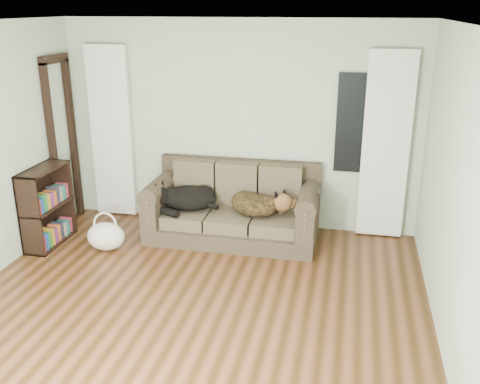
% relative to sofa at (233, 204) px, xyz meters
% --- Properties ---
extents(floor, '(5.00, 5.00, 0.00)m').
position_rel_sofa_xyz_m(floor, '(-0.03, -1.98, -0.45)').
color(floor, '#37210D').
rests_on(floor, ground).
extents(ceiling, '(5.00, 5.00, 0.00)m').
position_rel_sofa_xyz_m(ceiling, '(-0.03, -1.98, 2.15)').
color(ceiling, white).
rests_on(ceiling, ground).
extents(wall_back, '(4.50, 0.04, 2.60)m').
position_rel_sofa_xyz_m(wall_back, '(-0.03, 0.52, 0.85)').
color(wall_back, '#A1B89A').
rests_on(wall_back, ground).
extents(wall_right, '(0.04, 5.00, 2.60)m').
position_rel_sofa_xyz_m(wall_right, '(2.22, -1.98, 0.85)').
color(wall_right, '#A1B89A').
rests_on(wall_right, ground).
extents(curtain_left, '(0.55, 0.08, 2.25)m').
position_rel_sofa_xyz_m(curtain_left, '(-1.73, 0.44, 0.70)').
color(curtain_left, white).
rests_on(curtain_left, ground).
extents(curtain_right, '(0.55, 0.08, 2.25)m').
position_rel_sofa_xyz_m(curtain_right, '(1.77, 0.44, 0.70)').
color(curtain_right, white).
rests_on(curtain_right, ground).
extents(window_pane, '(0.50, 0.03, 1.20)m').
position_rel_sofa_xyz_m(window_pane, '(1.42, 0.50, 0.95)').
color(window_pane, black).
rests_on(window_pane, wall_back).
extents(door_casing, '(0.07, 0.60, 2.10)m').
position_rel_sofa_xyz_m(door_casing, '(-2.23, 0.07, 0.60)').
color(door_casing, black).
rests_on(door_casing, ground).
extents(sofa, '(2.05, 0.89, 0.84)m').
position_rel_sofa_xyz_m(sofa, '(0.00, 0.00, 0.00)').
color(sofa, '#362A1D').
rests_on(sofa, floor).
extents(dog_black_lab, '(0.74, 0.56, 0.30)m').
position_rel_sofa_xyz_m(dog_black_lab, '(-0.59, -0.05, 0.03)').
color(dog_black_lab, black).
rests_on(dog_black_lab, sofa).
extents(dog_shepherd, '(0.77, 0.68, 0.28)m').
position_rel_sofa_xyz_m(dog_shepherd, '(0.31, -0.04, 0.04)').
color(dog_shepherd, black).
rests_on(dog_shepherd, sofa).
extents(tv_remote, '(0.06, 0.18, 0.02)m').
position_rel_sofa_xyz_m(tv_remote, '(1.05, -0.10, 0.28)').
color(tv_remote, black).
rests_on(tv_remote, sofa).
extents(tote_bag, '(0.56, 0.51, 0.33)m').
position_rel_sofa_xyz_m(tote_bag, '(-1.38, -0.64, -0.29)').
color(tote_bag, silver).
rests_on(tote_bag, floor).
extents(bookshelf, '(0.38, 0.79, 0.95)m').
position_rel_sofa_xyz_m(bookshelf, '(-2.12, -0.62, 0.05)').
color(bookshelf, black).
rests_on(bookshelf, floor).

